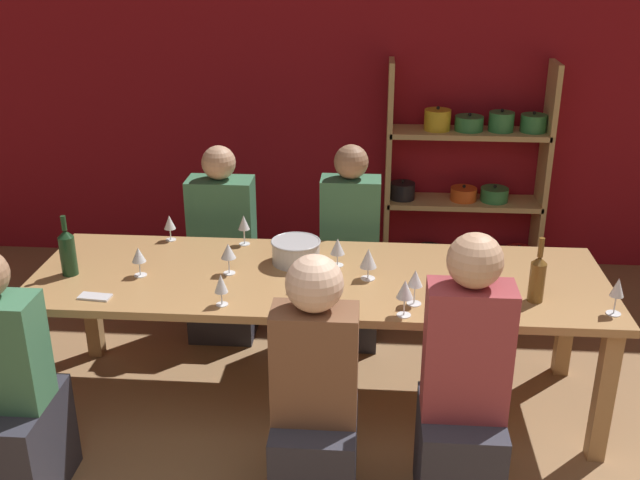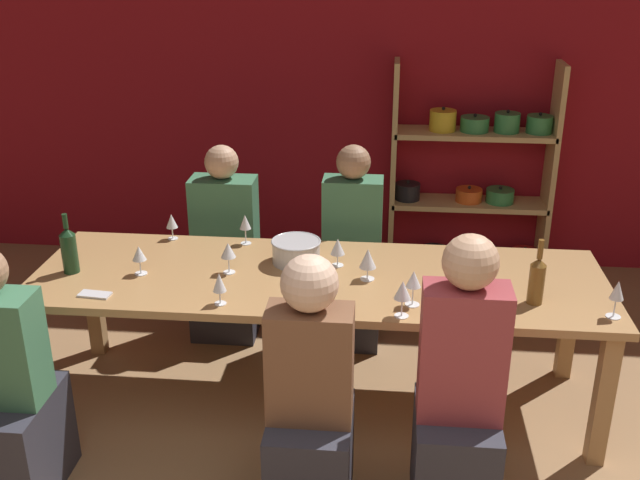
# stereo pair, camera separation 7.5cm
# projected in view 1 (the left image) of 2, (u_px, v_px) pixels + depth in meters

# --- Properties ---
(wall_back_red) EXTENTS (8.80, 0.06, 2.70)m
(wall_back_red) POSITION_uv_depth(u_px,v_px,m) (367.00, 80.00, 5.27)
(wall_back_red) COLOR maroon
(wall_back_red) RESTS_ON ground_plane
(shelf_unit) EXTENTS (1.12, 0.30, 1.53)m
(shelf_unit) POSITION_uv_depth(u_px,v_px,m) (468.00, 188.00, 5.31)
(shelf_unit) COLOR tan
(shelf_unit) RESTS_ON ground_plane
(dining_table) EXTENTS (2.85, 0.91, 0.74)m
(dining_table) POSITION_uv_depth(u_px,v_px,m) (319.00, 289.00, 3.76)
(dining_table) COLOR #AD7F4C
(dining_table) RESTS_ON ground_plane
(mixing_bowl) EXTENTS (0.26, 0.26, 0.12)m
(mixing_bowl) POSITION_uv_depth(u_px,v_px,m) (296.00, 251.00, 3.85)
(mixing_bowl) COLOR #B7BABC
(mixing_bowl) RESTS_ON dining_table
(wine_bottle_green) EXTENTS (0.07, 0.07, 0.31)m
(wine_bottle_green) POSITION_uv_depth(u_px,v_px,m) (537.00, 277.00, 3.43)
(wine_bottle_green) COLOR brown
(wine_bottle_green) RESTS_ON dining_table
(wine_bottle_dark) EXTENTS (0.08, 0.08, 0.31)m
(wine_bottle_dark) POSITION_uv_depth(u_px,v_px,m) (68.00, 251.00, 3.70)
(wine_bottle_dark) COLOR #19381E
(wine_bottle_dark) RESTS_ON dining_table
(wine_glass_white_a) EXTENTS (0.07, 0.07, 0.17)m
(wine_glass_white_a) POSITION_uv_depth(u_px,v_px,m) (415.00, 280.00, 3.40)
(wine_glass_white_a) COLOR white
(wine_glass_white_a) RESTS_ON dining_table
(wine_glass_empty_a) EXTENTS (0.08, 0.08, 0.16)m
(wine_glass_empty_a) POSITION_uv_depth(u_px,v_px,m) (228.00, 252.00, 3.71)
(wine_glass_empty_a) COLOR white
(wine_glass_empty_a) RESTS_ON dining_table
(wine_glass_red_a) EXTENTS (0.06, 0.06, 0.15)m
(wine_glass_red_a) POSITION_uv_depth(u_px,v_px,m) (170.00, 223.00, 4.12)
(wine_glass_red_a) COLOR white
(wine_glass_red_a) RESTS_ON dining_table
(wine_glass_red_b) EXTENTS (0.07, 0.07, 0.15)m
(wine_glass_red_b) POSITION_uv_depth(u_px,v_px,m) (139.00, 256.00, 3.69)
(wine_glass_red_b) COLOR white
(wine_glass_red_b) RESTS_ON dining_table
(wine_glass_white_b) EXTENTS (0.07, 0.07, 0.17)m
(wine_glass_white_b) POSITION_uv_depth(u_px,v_px,m) (477.00, 256.00, 3.65)
(wine_glass_white_b) COLOR white
(wine_glass_white_b) RESTS_ON dining_table
(wine_glass_white_c) EXTENTS (0.07, 0.07, 0.15)m
(wine_glass_white_c) POSITION_uv_depth(u_px,v_px,m) (338.00, 247.00, 3.80)
(wine_glass_white_c) COLOR white
(wine_glass_white_c) RESTS_ON dining_table
(wine_glass_red_c) EXTENTS (0.07, 0.07, 0.17)m
(wine_glass_red_c) POSITION_uv_depth(u_px,v_px,m) (305.00, 266.00, 3.55)
(wine_glass_red_c) COLOR white
(wine_glass_red_c) RESTS_ON dining_table
(wine_glass_red_d) EXTENTS (0.06, 0.06, 0.15)m
(wine_glass_red_d) POSITION_uv_depth(u_px,v_px,m) (221.00, 284.00, 3.40)
(wine_glass_red_d) COLOR white
(wine_glass_red_d) RESTS_ON dining_table
(wine_glass_red_e) EXTENTS (0.07, 0.07, 0.18)m
(wine_glass_red_e) POSITION_uv_depth(u_px,v_px,m) (617.00, 289.00, 3.31)
(wine_glass_red_e) COLOR white
(wine_glass_red_e) RESTS_ON dining_table
(wine_glass_red_f) EXTENTS (0.08, 0.08, 0.17)m
(wine_glass_red_f) POSITION_uv_depth(u_px,v_px,m) (405.00, 290.00, 3.29)
(wine_glass_red_f) COLOR white
(wine_glass_red_f) RESTS_ON dining_table
(wine_glass_white_d) EXTENTS (0.08, 0.08, 0.16)m
(wine_glass_white_d) POSITION_uv_depth(u_px,v_px,m) (368.00, 259.00, 3.65)
(wine_glass_white_d) COLOR white
(wine_glass_white_d) RESTS_ON dining_table
(wine_glass_red_g) EXTENTS (0.06, 0.06, 0.17)m
(wine_glass_red_g) POSITION_uv_depth(u_px,v_px,m) (244.00, 224.00, 4.05)
(wine_glass_red_g) COLOR white
(wine_glass_red_g) RESTS_ON dining_table
(cell_phone) EXTENTS (0.16, 0.09, 0.01)m
(cell_phone) POSITION_uv_depth(u_px,v_px,m) (95.00, 297.00, 3.50)
(cell_phone) COLOR silver
(cell_phone) RESTS_ON dining_table
(person_near_a) EXTENTS (0.37, 0.46, 1.17)m
(person_near_a) POSITION_uv_depth(u_px,v_px,m) (8.00, 409.00, 3.19)
(person_near_a) COLOR #2D2D38
(person_near_a) RESTS_ON ground_plane
(person_far_a) EXTENTS (0.34, 0.43, 1.22)m
(person_far_a) POSITION_uv_depth(u_px,v_px,m) (349.00, 268.00, 4.47)
(person_far_a) COLOR #2D2D38
(person_far_a) RESTS_ON ground_plane
(person_near_b) EXTENTS (0.35, 0.44, 1.19)m
(person_near_b) POSITION_uv_depth(u_px,v_px,m) (315.00, 416.00, 3.11)
(person_near_b) COLOR #2D2D38
(person_near_b) RESTS_ON ground_plane
(person_far_b) EXTENTS (0.39, 0.48, 1.18)m
(person_far_b) POSITION_uv_depth(u_px,v_px,m) (224.00, 264.00, 4.58)
(person_far_b) COLOR #2D2D38
(person_far_b) RESTS_ON ground_plane
(person_near_c) EXTENTS (0.34, 0.43, 1.28)m
(person_near_c) POSITION_uv_depth(u_px,v_px,m) (462.00, 411.00, 3.09)
(person_near_c) COLOR #2D2D38
(person_near_c) RESTS_ON ground_plane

